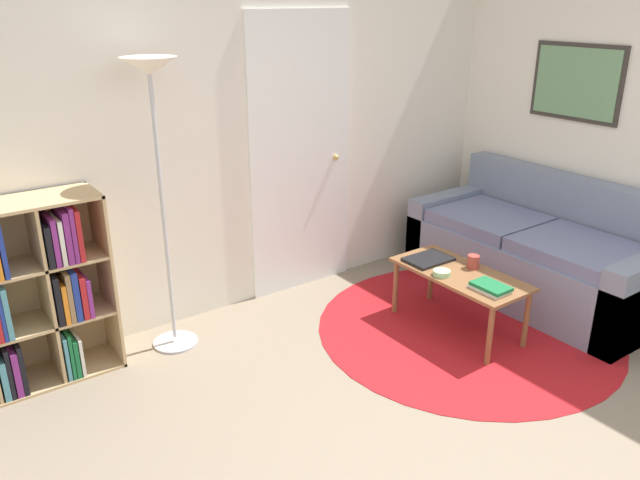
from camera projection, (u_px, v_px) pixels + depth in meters
wall_back at (238, 127)px, 4.19m from camera, size 7.53×0.11×2.60m
wall_right at (598, 116)px, 4.50m from camera, size 0.08×5.42×2.60m
rug at (467, 328)px, 4.24m from camera, size 2.01×2.01×0.01m
bookshelf at (6, 302)px, 3.43m from camera, size 1.05×0.34×1.09m
floor_lamp at (153, 110)px, 3.51m from camera, size 0.32×0.32×1.80m
couch at (540, 255)px, 4.67m from camera, size 0.87×1.84×0.87m
coffee_table at (460, 279)px, 4.11m from camera, size 0.43×0.92×0.42m
laptop at (428, 259)px, 4.26m from camera, size 0.31×0.23×0.02m
bowl at (442, 273)px, 4.04m from camera, size 0.11×0.11×0.04m
book_stack_on_table at (490, 287)px, 3.83m from camera, size 0.16×0.23×0.04m
cup at (473, 262)px, 4.14m from camera, size 0.08×0.08×0.09m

